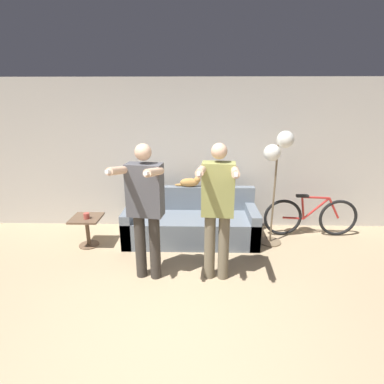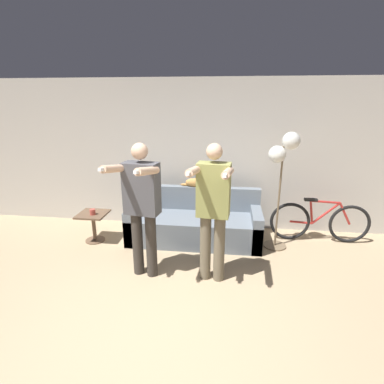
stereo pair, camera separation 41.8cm
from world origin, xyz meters
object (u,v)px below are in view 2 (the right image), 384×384
(cup, at_px, (93,212))
(floor_lamp, at_px, (283,157))
(side_table, at_px, (93,221))
(person_left, at_px, (142,202))
(bicycle, at_px, (319,222))
(person_right, at_px, (213,206))
(couch, at_px, (195,224))
(cat, at_px, (196,182))

(cup, bearing_deg, floor_lamp, 4.35)
(side_table, xyz_separation_m, cup, (0.03, -0.05, 0.18))
(person_left, distance_m, bicycle, 2.96)
(cup, bearing_deg, person_left, -37.31)
(person_right, relative_size, floor_lamp, 0.98)
(person_right, bearing_deg, floor_lamp, 52.88)
(floor_lamp, bearing_deg, person_left, -150.67)
(cup, bearing_deg, side_table, 118.95)
(floor_lamp, height_order, bicycle, floor_lamp)
(floor_lamp, bearing_deg, couch, 176.40)
(couch, xyz_separation_m, side_table, (-1.64, -0.25, 0.07))
(person_right, bearing_deg, side_table, 161.91)
(person_left, distance_m, cat, 1.52)
(couch, bearing_deg, bicycle, 5.74)
(cat, bearing_deg, person_left, -110.05)
(person_right, bearing_deg, person_left, -174.55)
(person_right, relative_size, bicycle, 1.12)
(floor_lamp, xyz_separation_m, cup, (-2.92, -0.22, -0.92))
(person_left, distance_m, person_right, 0.89)
(person_left, xyz_separation_m, bicycle, (2.56, 1.32, -0.68))
(cup, bearing_deg, bicycle, 7.96)
(person_right, distance_m, side_table, 2.27)
(cup, bearing_deg, couch, 10.72)
(couch, distance_m, person_right, 1.39)
(side_table, bearing_deg, cup, -61.05)
(bicycle, bearing_deg, couch, -174.26)
(couch, distance_m, person_left, 1.45)
(floor_lamp, xyz_separation_m, bicycle, (0.72, 0.29, -1.11))
(person_left, bearing_deg, floor_lamp, 38.39)
(cat, relative_size, floor_lamp, 0.24)
(person_left, bearing_deg, bicycle, 36.37)
(floor_lamp, bearing_deg, cat, 163.69)
(person_right, distance_m, bicycle, 2.24)
(couch, distance_m, cat, 0.71)
(person_right, height_order, bicycle, person_right)
(person_left, xyz_separation_m, cat, (0.52, 1.43, -0.11))
(person_right, xyz_separation_m, bicycle, (1.67, 1.32, -0.68))
(person_right, xyz_separation_m, side_table, (-1.99, 0.87, -0.67))
(person_right, xyz_separation_m, floor_lamp, (0.96, 1.04, 0.43))
(person_left, bearing_deg, cat, 79.01)
(person_left, relative_size, bicycle, 1.12)
(person_left, relative_size, side_table, 3.63)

